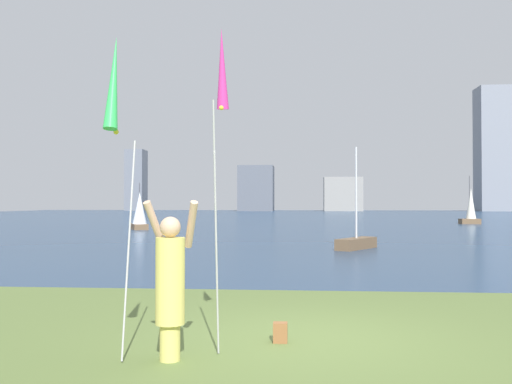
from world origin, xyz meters
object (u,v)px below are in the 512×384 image
(kite_flag_right, at_px, (222,79))
(sailboat_2, at_px, (471,209))
(bag, at_px, (280,332))
(sailboat_5, at_px, (140,213))
(kite_flag_left, at_px, (114,92))
(sailboat_6, at_px, (356,242))
(person, at_px, (170,281))

(kite_flag_right, relative_size, sailboat_2, 0.99)
(bag, height_order, sailboat_5, sailboat_5)
(kite_flag_left, bearing_deg, sailboat_5, 105.99)
(sailboat_5, bearing_deg, sailboat_6, -48.02)
(kite_flag_right, bearing_deg, kite_flag_left, -136.31)
(person, height_order, kite_flag_right, kite_flag_right)
(person, relative_size, sailboat_6, 0.47)
(kite_flag_right, bearing_deg, sailboat_5, 108.36)
(sailboat_5, relative_size, sailboat_6, 0.78)
(kite_flag_left, bearing_deg, sailboat_2, 68.71)
(bag, relative_size, sailboat_5, 0.08)
(kite_flag_left, distance_m, kite_flag_right, 1.53)
(sailboat_6, bearing_deg, kite_flag_left, -104.77)
(person, height_order, kite_flag_left, kite_flag_left)
(kite_flag_right, height_order, sailboat_2, sailboat_2)
(kite_flag_left, height_order, bag, kite_flag_left)
(sailboat_5, xyz_separation_m, sailboat_6, (13.28, -14.75, -0.87))
(person, distance_m, sailboat_5, 32.17)
(kite_flag_left, xyz_separation_m, sailboat_6, (4.34, 16.45, -2.86))
(kite_flag_left, xyz_separation_m, sailboat_2, (16.72, 42.91, -1.80))
(kite_flag_right, distance_m, sailboat_6, 16.09)
(person, relative_size, bag, 7.12)
(bag, bearing_deg, kite_flag_right, -152.97)
(kite_flag_right, relative_size, sailboat_5, 1.29)
(sailboat_6, bearing_deg, kite_flag_right, -101.94)
(kite_flag_right, xyz_separation_m, sailboat_6, (3.26, 15.42, -3.21))
(sailboat_2, bearing_deg, kite_flag_left, -111.29)
(person, relative_size, sailboat_2, 0.46)
(bag, distance_m, sailboat_2, 44.11)
(kite_flag_left, height_order, sailboat_2, sailboat_2)
(bag, distance_m, sailboat_6, 15.25)
(kite_flag_right, relative_size, bag, 15.39)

